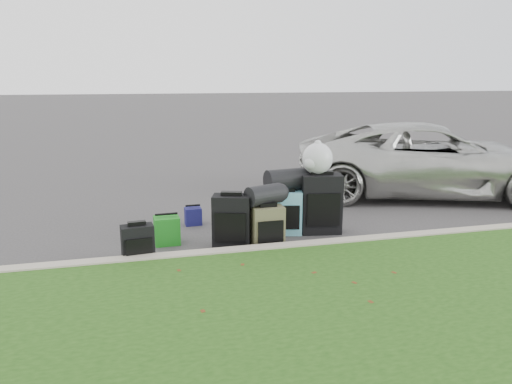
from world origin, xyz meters
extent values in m
plane|color=#383535|center=(0.00, 0.00, 0.00)|extent=(120.00, 120.00, 0.00)
cube|color=#9E937F|center=(0.00, -1.00, 0.07)|extent=(120.00, 0.18, 0.15)
imported|color=#B7B7B2|center=(3.56, 1.48, 0.67)|extent=(5.31, 3.70, 1.35)
cube|color=black|center=(-1.81, -0.81, 0.24)|extent=(0.40, 0.25, 0.47)
cube|color=black|center=(-0.61, -0.51, 0.35)|extent=(0.55, 0.43, 0.69)
cube|color=#424129|center=(-0.16, -0.67, 0.28)|extent=(0.41, 0.26, 0.56)
cube|color=teal|center=(0.25, -0.14, 0.31)|extent=(0.48, 0.35, 0.61)
cube|color=black|center=(0.75, -0.20, 0.42)|extent=(0.61, 0.42, 0.84)
cube|color=#1B7C1C|center=(-1.42, -0.18, 0.19)|extent=(0.34, 0.27, 0.37)
cube|color=#181753|center=(-0.97, 0.62, 0.13)|extent=(0.25, 0.20, 0.26)
cylinder|color=black|center=(-0.18, -0.57, 0.69)|extent=(0.55, 0.42, 0.26)
cylinder|color=black|center=(0.25, -0.08, 0.77)|extent=(0.59, 0.39, 0.31)
sphere|color=silver|center=(0.70, -0.14, 1.06)|extent=(0.43, 0.43, 0.43)
camera|label=1|loc=(-1.84, -6.61, 2.19)|focal=35.00mm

